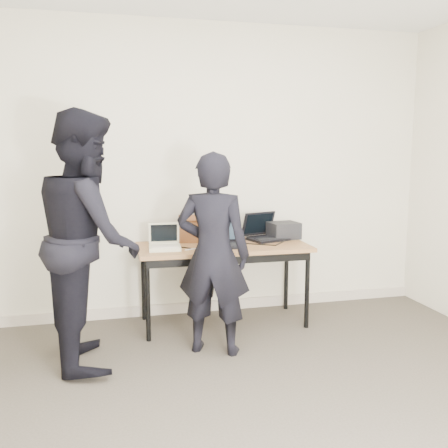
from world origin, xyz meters
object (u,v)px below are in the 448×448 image
object	(u,v)px
laptop_beige	(165,244)
person_typist	(213,254)
desk	(224,252)
leather_satchel	(199,228)
equipment_box	(284,230)
person_observer	(89,238)
laptop_right	(264,233)
laptop_center	(223,240)

from	to	relation	value
laptop_beige	person_typist	bearing A→B (deg)	-56.21
desk	laptop_beige	size ratio (longest dim) A/B	5.36
leather_satchel	person_typist	size ratio (longest dim) A/B	0.25
desk	equipment_box	world-z (taller)	equipment_box
laptop_beige	person_observer	bearing A→B (deg)	-138.04
leather_satchel	desk	bearing A→B (deg)	-42.34
laptop_beige	laptop_right	distance (m)	0.99
equipment_box	person_observer	size ratio (longest dim) A/B	0.14
desk	laptop_right	xyz separation A→B (m)	(0.44, 0.19, 0.12)
leather_satchel	laptop_center	bearing A→B (deg)	-46.16
laptop_center	equipment_box	size ratio (longest dim) A/B	1.26
laptop_right	person_observer	bearing A→B (deg)	-173.98
laptop_center	laptop_right	size ratio (longest dim) A/B	0.80
laptop_beige	person_typist	size ratio (longest dim) A/B	0.18
laptop_right	laptop_center	bearing A→B (deg)	-172.16
laptop_center	equipment_box	xyz separation A→B (m)	(0.64, 0.21, 0.03)
laptop_beige	person_observer	distance (m)	0.78
laptop_center	person_observer	xyz separation A→B (m)	(-1.12, -0.47, 0.15)
desk	person_observer	bearing A→B (deg)	-155.45
person_typist	laptop_beige	bearing A→B (deg)	-35.81
desk	laptop_right	world-z (taller)	laptop_right
desk	person_observer	distance (m)	1.26
leather_satchel	equipment_box	size ratio (longest dim) A/B	1.44
laptop_right	person_typist	world-z (taller)	person_typist
laptop_right	person_observer	distance (m)	1.72
person_typist	person_observer	size ratio (longest dim) A/B	0.84
leather_satchel	person_typist	distance (m)	0.80
laptop_right	equipment_box	bearing A→B (deg)	-17.25
person_typist	laptop_right	bearing A→B (deg)	-106.20
desk	equipment_box	bearing A→B (deg)	17.81
laptop_right	person_typist	distance (m)	1.01
desk	laptop_beige	bearing A→B (deg)	-175.86
leather_satchel	laptop_beige	bearing A→B (deg)	-133.84
desk	leather_satchel	distance (m)	0.34
laptop_right	equipment_box	distance (m)	0.19
laptop_right	equipment_box	world-z (taller)	laptop_right
person_typist	person_observer	xyz separation A→B (m)	(-0.91, 0.07, 0.15)
desk	person_observer	size ratio (longest dim) A/B	0.82
laptop_right	person_observer	world-z (taller)	person_observer
desk	leather_satchel	xyz separation A→B (m)	(-0.18, 0.23, 0.19)
leather_satchel	person_typist	world-z (taller)	person_typist
person_observer	laptop_beige	bearing A→B (deg)	-56.63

